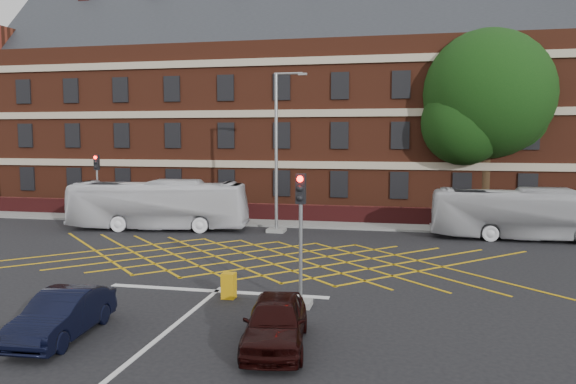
% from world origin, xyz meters
% --- Properties ---
extents(ground, '(120.00, 120.00, 0.00)m').
position_xyz_m(ground, '(0.00, 0.00, 0.00)').
color(ground, black).
rests_on(ground, ground).
extents(victorian_building, '(51.00, 12.17, 20.40)m').
position_xyz_m(victorian_building, '(0.25, 22.00, 7.84)').
color(victorian_building, '#592617').
rests_on(victorian_building, ground).
extents(boundary_wall, '(56.00, 0.50, 1.10)m').
position_xyz_m(boundary_wall, '(0.00, 13.00, 0.55)').
color(boundary_wall, '#4B1414').
rests_on(boundary_wall, ground).
extents(far_pavement, '(60.00, 3.00, 0.12)m').
position_xyz_m(far_pavement, '(0.00, 12.00, 0.06)').
color(far_pavement, slate).
rests_on(far_pavement, ground).
extents(box_junction_hatching, '(8.22, 8.22, 0.02)m').
position_xyz_m(box_junction_hatching, '(0.00, 2.00, 0.01)').
color(box_junction_hatching, '#CC990C').
rests_on(box_junction_hatching, ground).
extents(stop_line, '(8.00, 0.30, 0.02)m').
position_xyz_m(stop_line, '(0.00, -3.50, 0.01)').
color(stop_line, silver).
rests_on(stop_line, ground).
extents(centre_line, '(0.15, 14.00, 0.02)m').
position_xyz_m(centre_line, '(0.00, -10.00, 0.01)').
color(centre_line, silver).
rests_on(centre_line, ground).
extents(bus_left, '(10.60, 3.63, 2.89)m').
position_xyz_m(bus_left, '(-7.71, 8.39, 1.45)').
color(bus_left, silver).
rests_on(bus_left, ground).
extents(bus_right, '(9.80, 2.37, 2.73)m').
position_xyz_m(bus_right, '(12.68, 9.39, 1.36)').
color(bus_right, '#B9B9BD').
rests_on(bus_right, ground).
extents(car_navy, '(1.60, 3.92, 1.27)m').
position_xyz_m(car_navy, '(-2.58, -8.67, 0.63)').
color(car_navy, black).
rests_on(car_navy, ground).
extents(car_maroon, '(2.08, 4.06, 1.32)m').
position_xyz_m(car_maroon, '(3.23, -8.14, 0.66)').
color(car_maroon, black).
rests_on(car_maroon, ground).
extents(deciduous_tree, '(8.34, 8.29, 12.28)m').
position_xyz_m(deciduous_tree, '(11.42, 16.35, 7.55)').
color(deciduous_tree, black).
rests_on(deciduous_tree, ground).
extents(traffic_light_near, '(0.70, 0.70, 4.27)m').
position_xyz_m(traffic_light_near, '(3.22, -4.63, 1.76)').
color(traffic_light_near, slate).
rests_on(traffic_light_near, ground).
extents(traffic_light_far, '(0.70, 0.70, 4.27)m').
position_xyz_m(traffic_light_far, '(-12.63, 10.12, 1.76)').
color(traffic_light_far, slate).
rests_on(traffic_light_far, ground).
extents(street_lamp, '(2.25, 1.00, 8.96)m').
position_xyz_m(street_lamp, '(-0.68, 8.94, 3.08)').
color(street_lamp, slate).
rests_on(street_lamp, ground).
extents(direction_signs, '(1.10, 0.16, 2.20)m').
position_xyz_m(direction_signs, '(-13.56, 11.44, 1.38)').
color(direction_signs, gray).
rests_on(direction_signs, ground).
extents(utility_cabinet, '(0.44, 0.41, 0.87)m').
position_xyz_m(utility_cabinet, '(0.69, -4.22, 0.44)').
color(utility_cabinet, '#C88F0B').
rests_on(utility_cabinet, ground).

